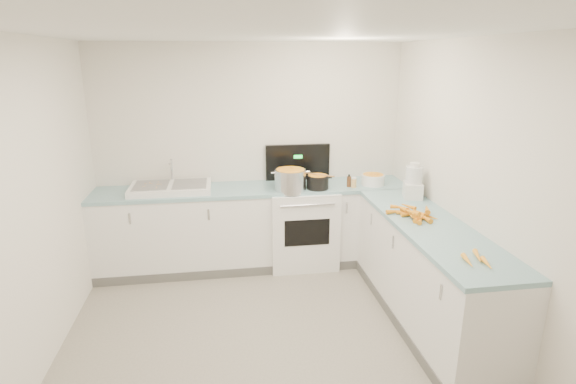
{
  "coord_description": "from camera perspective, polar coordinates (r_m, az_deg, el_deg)",
  "views": [
    {
      "loc": [
        -0.35,
        -3.13,
        2.33
      ],
      "look_at": [
        0.3,
        1.1,
        1.05
      ],
      "focal_mm": 28.0,
      "sensor_mm": 36.0,
      "label": 1
    }
  ],
  "objects": [
    {
      "name": "floor",
      "position": [
        3.92,
        -2.02,
        -19.85
      ],
      "size": [
        3.5,
        4.0,
        0.0
      ],
      "primitive_type": null,
      "color": "gray",
      "rests_on": "ground"
    },
    {
      "name": "ceiling",
      "position": [
        3.15,
        -2.51,
        19.7
      ],
      "size": [
        3.5,
        4.0,
        0.0
      ],
      "primitive_type": null,
      "rotation": [
        3.14,
        0.0,
        0.0
      ],
      "color": "silver",
      "rests_on": "ground"
    },
    {
      "name": "wall_back",
      "position": [
        5.26,
        -4.74,
        4.74
      ],
      "size": [
        3.5,
        0.0,
        2.5
      ],
      "primitive_type": null,
      "rotation": [
        1.57,
        0.0,
        0.0
      ],
      "color": "silver",
      "rests_on": "ground"
    },
    {
      "name": "wall_left",
      "position": [
        3.6,
        -31.19,
        -3.35
      ],
      "size": [
        0.0,
        4.0,
        2.5
      ],
      "primitive_type": null,
      "rotation": [
        1.57,
        0.0,
        1.57
      ],
      "color": "silver",
      "rests_on": "ground"
    },
    {
      "name": "wall_right",
      "position": [
        3.92,
        24.08,
        -0.85
      ],
      "size": [
        0.0,
        4.0,
        2.5
      ],
      "primitive_type": null,
      "rotation": [
        1.57,
        0.0,
        -1.57
      ],
      "color": "silver",
      "rests_on": "ground"
    },
    {
      "name": "counter_back",
      "position": [
        5.19,
        -4.29,
        -4.39
      ],
      "size": [
        3.5,
        0.62,
        0.94
      ],
      "color": "white",
      "rests_on": "ground"
    },
    {
      "name": "counter_right",
      "position": [
        4.3,
        17.28,
        -9.81
      ],
      "size": [
        0.62,
        2.2,
        0.94
      ],
      "color": "white",
      "rests_on": "ground"
    },
    {
      "name": "stove",
      "position": [
        5.24,
        1.74,
        -4.1
      ],
      "size": [
        0.76,
        0.65,
        1.36
      ],
      "color": "white",
      "rests_on": "ground"
    },
    {
      "name": "sink",
      "position": [
        5.05,
        -14.65,
        0.56
      ],
      "size": [
        0.86,
        0.52,
        0.31
      ],
      "color": "white",
      "rests_on": "counter_back"
    },
    {
      "name": "steel_pot",
      "position": [
        4.9,
        0.3,
        1.44
      ],
      "size": [
        0.4,
        0.4,
        0.25
      ],
      "primitive_type": "cylinder",
      "rotation": [
        0.0,
        0.0,
        -0.18
      ],
      "color": "silver",
      "rests_on": "stove"
    },
    {
      "name": "black_pot",
      "position": [
        4.97,
        3.78,
        1.16
      ],
      "size": [
        0.31,
        0.31,
        0.17
      ],
      "primitive_type": "cylinder",
      "rotation": [
        0.0,
        0.0,
        0.36
      ],
      "color": "black",
      "rests_on": "stove"
    },
    {
      "name": "wooden_spoon",
      "position": [
        4.94,
        3.8,
        2.23
      ],
      "size": [
        0.32,
        0.25,
        0.02
      ],
      "primitive_type": "cylinder",
      "rotation": [
        1.57,
        0.0,
        0.92
      ],
      "color": "#AD7A47",
      "rests_on": "black_pot"
    },
    {
      "name": "mixing_bowl",
      "position": [
        5.21,
        10.74,
        1.56
      ],
      "size": [
        0.29,
        0.29,
        0.12
      ],
      "primitive_type": "cylinder",
      "rotation": [
        0.0,
        0.0,
        -0.13
      ],
      "color": "white",
      "rests_on": "counter_back"
    },
    {
      "name": "extract_bottle",
      "position": [
        5.08,
        7.74,
        1.31
      ],
      "size": [
        0.05,
        0.05,
        0.12
      ],
      "primitive_type": "cylinder",
      "color": "#593319",
      "rests_on": "counter_back"
    },
    {
      "name": "spice_jar",
      "position": [
        5.06,
        8.36,
        1.13
      ],
      "size": [
        0.06,
        0.06,
        0.1
      ],
      "primitive_type": "cylinder",
      "color": "#E5B266",
      "rests_on": "counter_back"
    },
    {
      "name": "food_processor",
      "position": [
        4.79,
        15.63,
        1.13
      ],
      "size": [
        0.23,
        0.26,
        0.37
      ],
      "color": "white",
      "rests_on": "counter_right"
    },
    {
      "name": "carrot_pile",
      "position": [
        4.24,
        15.68,
        -2.64
      ],
      "size": [
        0.41,
        0.46,
        0.1
      ],
      "color": "orange",
      "rests_on": "counter_right"
    },
    {
      "name": "peeled_carrots",
      "position": [
        3.48,
        22.87,
        -7.94
      ],
      "size": [
        0.2,
        0.3,
        0.04
      ],
      "color": "#FFA026",
      "rests_on": "counter_right"
    },
    {
      "name": "peelings",
      "position": [
        5.07,
        -16.93,
        0.91
      ],
      "size": [
        0.24,
        0.29,
        0.01
      ],
      "color": "tan",
      "rests_on": "sink"
    }
  ]
}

